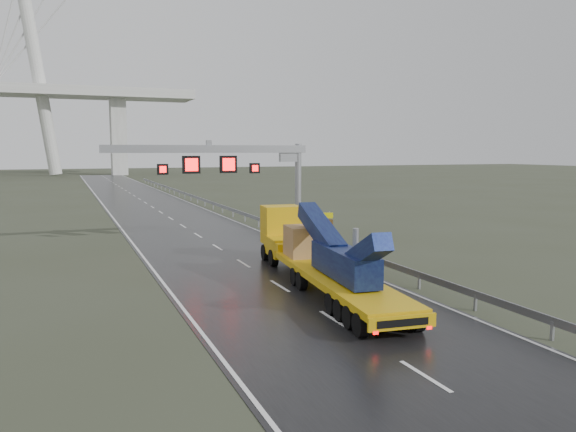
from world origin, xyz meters
name	(u,v)px	position (x,y,z in m)	size (l,w,h in m)	color
ground	(313,307)	(0.00, 0.00, 0.00)	(400.00, 400.00, 0.00)	#333827
road	(161,212)	(0.00, 40.00, 0.01)	(11.00, 200.00, 0.02)	black
guardrail	(242,213)	(6.10, 30.00, 0.70)	(0.20, 140.00, 1.40)	gray
sign_gantry	(238,165)	(2.10, 17.99, 5.61)	(14.90, 1.20, 7.42)	#B0B0AB
heavy_haul_truck	(312,251)	(2.02, 4.60, 1.55)	(4.20, 17.17, 4.00)	#CD950B
exit_sign_pair	(323,222)	(7.10, 13.98, 1.69)	(1.31, 0.64, 2.41)	gray
striped_barrier	(311,234)	(7.11, 16.01, 0.59)	(0.70, 0.38, 1.18)	red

